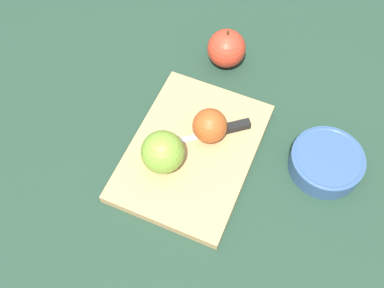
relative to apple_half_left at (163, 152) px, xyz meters
The scene contains 7 objects.
ground_plane 0.09m from the apple_half_left, 43.47° to the right, with size 4.00×4.00×0.00m, color #1E3828.
cutting_board 0.08m from the apple_half_left, 43.47° to the right, with size 0.35×0.27×0.02m.
apple_half_left is the anchor object (origin of this frame).
apple_half_right 0.11m from the apple_half_left, 37.58° to the right, with size 0.07×0.07×0.07m.
knife 0.16m from the apple_half_left, 42.84° to the right, with size 0.10×0.14×0.02m.
apple_whole 0.31m from the apple_half_left, ahead, with size 0.09×0.09×0.10m.
bowl 0.32m from the apple_half_left, 72.43° to the right, with size 0.14×0.14×0.04m.
Camera 1 is at (-0.43, -0.13, 0.80)m, focal length 42.00 mm.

